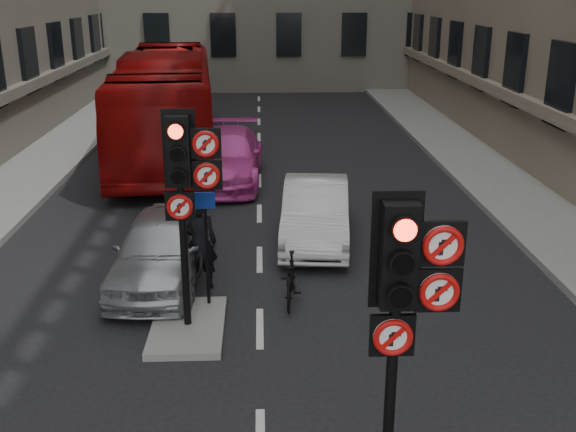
{
  "coord_description": "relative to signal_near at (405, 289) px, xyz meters",
  "views": [
    {
      "loc": [
        0.05,
        -5.1,
        5.48
      ],
      "look_at": [
        0.4,
        3.24,
        2.6
      ],
      "focal_mm": 42.0,
      "sensor_mm": 36.0,
      "label": 1
    }
  ],
  "objects": [
    {
      "name": "centre_island",
      "position": [
        -2.69,
        4.01,
        -2.52
      ],
      "size": [
        1.2,
        2.0,
        0.12
      ],
      "primitive_type": "cube",
      "color": "gray",
      "rests_on": "ground"
    },
    {
      "name": "car_silver",
      "position": [
        -3.37,
        6.01,
        -1.9
      ],
      "size": [
        1.86,
        4.09,
        1.36
      ],
      "primitive_type": "imported",
      "rotation": [
        0.0,
        0.0,
        -0.06
      ],
      "color": "#A4A6AB",
      "rests_on": "ground"
    },
    {
      "name": "car_pink",
      "position": [
        -2.45,
        13.07,
        -1.85
      ],
      "size": [
        2.2,
        5.08,
        1.46
      ],
      "primitive_type": "imported",
      "rotation": [
        0.0,
        0.0,
        -0.03
      ],
      "color": "#DF41AA",
      "rests_on": "ground"
    },
    {
      "name": "car_white",
      "position": [
        -0.23,
        8.1,
        -1.91
      ],
      "size": [
        1.8,
        4.19,
        1.34
      ],
      "primitive_type": "imported",
      "rotation": [
        0.0,
        0.0,
        -0.09
      ],
      "color": "silver",
      "rests_on": "ground"
    },
    {
      "name": "motorcyclist",
      "position": [
        -2.6,
        5.69,
        -1.68
      ],
      "size": [
        0.68,
        0.47,
        1.81
      ],
      "primitive_type": "imported",
      "rotation": [
        0.0,
        0.0,
        3.19
      ],
      "color": "black",
      "rests_on": "ground"
    },
    {
      "name": "bus_red",
      "position": [
        -4.55,
        16.53,
        -0.88
      ],
      "size": [
        3.88,
        12.45,
        3.41
      ],
      "primitive_type": "imported",
      "rotation": [
        0.0,
        0.0,
        0.08
      ],
      "color": "maroon",
      "rests_on": "ground"
    },
    {
      "name": "signal_near",
      "position": [
        0.0,
        0.0,
        0.0
      ],
      "size": [
        0.91,
        0.4,
        3.58
      ],
      "color": "black",
      "rests_on": "ground"
    },
    {
      "name": "signal_far",
      "position": [
        -2.6,
        4.0,
        0.12
      ],
      "size": [
        0.91,
        0.4,
        3.58
      ],
      "color": "black",
      "rests_on": "centre_island"
    },
    {
      "name": "motorcycle",
      "position": [
        -0.92,
        5.01,
        -2.14
      ],
      "size": [
        0.58,
        1.51,
        0.88
      ],
      "primitive_type": "imported",
      "rotation": [
        0.0,
        0.0,
        -0.11
      ],
      "color": "black",
      "rests_on": "ground"
    },
    {
      "name": "info_sign",
      "position": [
        -2.39,
        4.74,
        -1.13
      ],
      "size": [
        0.36,
        0.11,
        2.07
      ],
      "rotation": [
        0.0,
        0.0,
        0.03
      ],
      "color": "black",
      "rests_on": "centre_island"
    },
    {
      "name": "pavement_right",
      "position": [
        5.71,
        11.01,
        -2.5
      ],
      "size": [
        3.0,
        50.0,
        0.16
      ],
      "primitive_type": "cube",
      "color": "gray",
      "rests_on": "ground"
    }
  ]
}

